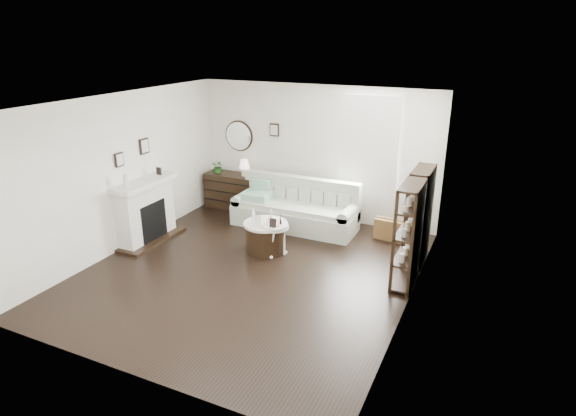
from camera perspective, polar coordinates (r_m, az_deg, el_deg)
The scene contains 18 objects.
room at distance 9.39m, azimuth 7.36°, elevation 7.44°, with size 5.50×5.50×5.50m.
fireplace at distance 9.13m, azimuth -16.43°, elevation -0.55°, with size 0.50×1.40×1.84m.
shelf_unit_far at distance 8.19m, azimuth 15.30°, elevation -0.86°, with size 0.30×0.80×1.60m.
shelf_unit_near at distance 7.36m, azimuth 14.03°, elevation -3.15°, with size 0.30×0.80×1.60m.
sofa at distance 9.48m, azimuth 0.93°, elevation -0.37°, with size 2.44×0.84×0.95m.
quilt at distance 9.63m, azimuth -3.70°, elevation 1.46°, with size 0.55×0.45×0.14m, color #238165.
suitcase at distance 9.10m, azimuth 12.05°, elevation -2.55°, with size 0.59×0.20×0.39m, color brown.
dresser at distance 10.54m, azimuth -6.67°, elevation 2.03°, with size 1.15×0.49×0.77m.
table_lamp at distance 10.22m, azimuth -5.18°, elevation 4.77°, with size 0.22×0.22×0.35m, color #EFDFC9, non-canonical shape.
potted_plant at distance 10.50m, azimuth -8.26°, elevation 4.88°, with size 0.26×0.22×0.28m, color #185117.
drum_table at distance 8.44m, azimuth -2.66°, elevation -3.40°, with size 0.77×0.77×0.53m.
pedestal_table at distance 8.19m, azimuth -1.54°, elevation -2.28°, with size 0.47×0.47×0.56m.
eiffel_drum at distance 8.30m, azimuth -2.01°, elevation -1.04°, with size 0.12×0.12×0.21m, color black, non-canonical shape.
bottle_drum at distance 8.30m, azimuth -4.15°, elevation -0.89°, with size 0.06×0.06×0.26m, color silver.
card_frame_drum at distance 8.17m, azimuth -3.65°, elevation -1.55°, with size 0.14×0.01×0.18m, color silver.
eiffel_ped at distance 8.12m, azimuth -0.88°, elevation -1.43°, with size 0.10×0.10×0.17m, color black, non-canonical shape.
flask_ped at distance 8.17m, azimuth -2.00°, elevation -1.02°, with size 0.13×0.13×0.25m, color silver, non-canonical shape.
card_frame_ped at distance 8.03m, azimuth -1.81°, elevation -1.78°, with size 0.11×0.01×0.15m, color black.
Camera 1 is at (3.46, -6.05, 3.64)m, focal length 30.00 mm.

